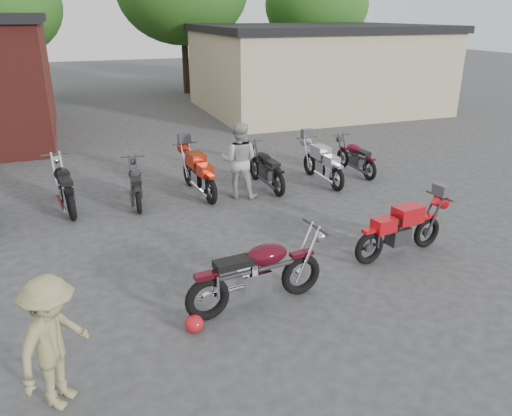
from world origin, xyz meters
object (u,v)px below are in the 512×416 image
object	(u,v)px
vintage_motorcycle	(259,269)
person_light	(239,160)
person_tan	(54,343)
row_bike_4	(198,170)
helmet	(194,324)
row_bike_3	(136,182)
row_bike_7	(356,155)
sportbike	(402,227)
row_bike_2	(64,184)
row_bike_6	(322,161)
row_bike_5	(266,166)

from	to	relation	value
vintage_motorcycle	person_light	size ratio (longest dim) A/B	1.19
person_tan	row_bike_4	size ratio (longest dim) A/B	0.78
person_tan	helmet	bearing A→B (deg)	-28.02
row_bike_3	row_bike_7	size ratio (longest dim) A/B	1.00
helmet	row_bike_7	world-z (taller)	row_bike_7
vintage_motorcycle	person_tan	world-z (taller)	person_tan
person_tan	sportbike	bearing A→B (deg)	-35.43
vintage_motorcycle	sportbike	distance (m)	3.20
row_bike_2	row_bike_6	xyz separation A→B (m)	(6.49, -0.36, -0.03)
row_bike_6	row_bike_7	bearing A→B (deg)	-74.18
row_bike_3	row_bike_2	bearing A→B (deg)	86.63
row_bike_3	helmet	bearing A→B (deg)	-175.42
helmet	row_bike_2	size ratio (longest dim) A/B	0.13
row_bike_4	row_bike_7	size ratio (longest dim) A/B	1.17
row_bike_2	row_bike_6	size ratio (longest dim) A/B	1.04
sportbike	person_tan	distance (m)	6.30
vintage_motorcycle	row_bike_6	size ratio (longest dim) A/B	1.10
vintage_motorcycle	row_bike_7	size ratio (longest dim) A/B	1.22
person_light	row_bike_3	world-z (taller)	person_light
helmet	row_bike_5	bearing A→B (deg)	59.28
row_bike_5	person_light	bearing A→B (deg)	113.84
row_bike_5	row_bike_7	xyz separation A→B (m)	(2.83, 0.25, -0.05)
sportbike	person_tan	size ratio (longest dim) A/B	1.20
vintage_motorcycle	row_bike_5	size ratio (longest dim) A/B	1.11
helmet	vintage_motorcycle	bearing A→B (deg)	15.90
person_tan	row_bike_7	world-z (taller)	person_tan
row_bike_4	row_bike_6	size ratio (longest dim) A/B	1.06
person_light	row_bike_4	world-z (taller)	person_light
vintage_motorcycle	helmet	size ratio (longest dim) A/B	8.10
row_bike_7	helmet	bearing A→B (deg)	130.53
person_light	row_bike_2	size ratio (longest dim) A/B	0.89
person_tan	row_bike_5	size ratio (longest dim) A/B	0.83
sportbike	row_bike_5	distance (m)	4.63
row_bike_4	person_tan	bearing A→B (deg)	147.04
row_bike_6	row_bike_7	distance (m)	1.32
helmet	row_bike_4	distance (m)	5.89
person_tan	row_bike_6	bearing A→B (deg)	-9.35
row_bike_6	sportbike	bearing A→B (deg)	169.91
person_light	row_bike_2	bearing A→B (deg)	18.19
helmet	row_bike_4	world-z (taller)	row_bike_4
row_bike_3	row_bike_4	size ratio (longest dim) A/B	0.86
helmet	person_tan	xyz separation A→B (m)	(-1.79, -0.81, 0.70)
person_light	row_bike_6	xyz separation A→B (m)	(2.44, 0.29, -0.35)
person_light	person_tan	world-z (taller)	person_light
row_bike_4	person_light	bearing A→B (deg)	-127.13
row_bike_7	row_bike_4	bearing A→B (deg)	88.86
sportbike	helmet	distance (m)	4.38
helmet	person_tan	size ratio (longest dim) A/B	0.17
row_bike_5	row_bike_4	bearing A→B (deg)	83.57
person_light	row_bike_5	distance (m)	1.04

